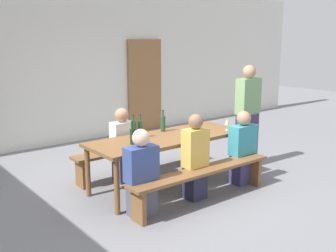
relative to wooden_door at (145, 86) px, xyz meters
The scene contains 18 objects.
ground_plane 3.86m from the wooden_door, 120.22° to the right, with size 24.00×24.00×0.00m, color slate.
back_wall 1.95m from the wooden_door, behind, with size 14.00×0.20×3.20m, color silver.
wooden_door is the anchor object (origin of this frame).
tasting_table 3.73m from the wooden_door, 120.22° to the right, with size 2.35×0.87×0.75m.
bench_near 4.42m from the wooden_door, 115.35° to the right, with size 2.25×0.30×0.45m.
bench_far 3.17m from the wooden_door, 127.09° to the right, with size 2.25×0.30×0.45m.
wine_bottle_0 3.77m from the wooden_door, 126.24° to the right, with size 0.07×0.07×0.34m.
wine_bottle_1 4.12m from the wooden_door, 127.57° to the right, with size 0.07×0.07×0.31m.
wine_bottle_2 3.40m from the wooden_door, 120.72° to the right, with size 0.07×0.07×0.32m.
wine_bottle_3 3.84m from the wooden_door, 127.63° to the right, with size 0.08×0.08×0.34m.
wine_glass_0 3.76m from the wooden_door, 114.60° to the right, with size 0.06×0.06×0.17m.
wine_glass_1 3.59m from the wooden_door, 104.97° to the right, with size 0.07×0.07×0.18m.
wine_glass_2 4.38m from the wooden_door, 126.58° to the right, with size 0.08×0.08×0.15m.
seated_guest_near_0 4.71m from the wooden_door, 125.86° to the right, with size 0.40×0.24×1.08m.
seated_guest_near_1 4.26m from the wooden_door, 116.30° to the right, with size 0.33×0.24×1.16m.
seated_guest_near_2 3.94m from the wooden_door, 103.80° to the right, with size 0.42×0.24×1.09m.
seated_guest_far_0 3.51m from the wooden_door, 130.92° to the right, with size 0.32×0.24×1.12m.
standing_host 3.31m from the wooden_door, 94.56° to the right, with size 0.42×0.24×1.70m.
Camera 1 is at (-3.46, -4.35, 2.11)m, focal length 42.87 mm.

